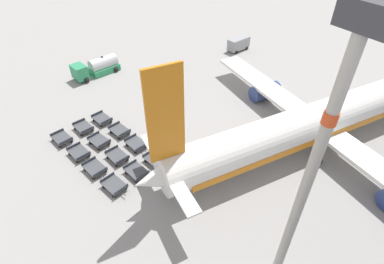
{
  "coord_description": "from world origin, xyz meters",
  "views": [
    {
      "loc": [
        28.01,
        -30.33,
        23.86
      ],
      "look_at": [
        5.44,
        -16.4,
        2.45
      ],
      "focal_mm": 28.0,
      "sensor_mm": 36.0,
      "label": 1
    }
  ],
  "objects_px": {
    "airplane": "(328,118)",
    "baggage_dolly_row_mid_b_col_a": "(102,119)",
    "baggage_dolly_row_near_col_d": "(114,185)",
    "service_van": "(239,44)",
    "baggage_dolly_row_mid_a_col_b": "(99,141)",
    "apron_light_mast": "(305,188)",
    "baggage_dolly_row_near_col_b": "(79,153)",
    "baggage_dolly_row_mid_a_col_a": "(83,127)",
    "baggage_dolly_row_mid_b_col_b": "(120,130)",
    "baggage_dolly_row_mid_b_col_c": "(136,144)",
    "baggage_dolly_row_mid_a_col_d": "(137,171)",
    "baggage_dolly_row_near_col_c": "(95,168)",
    "baggage_dolly_row_mid_b_col_d": "(155,160)",
    "baggage_dolly_row_mid_a_col_c": "(117,156)",
    "baggage_dolly_row_near_col_a": "(62,138)",
    "fuel_tanker_primary": "(98,67)"
  },
  "relations": [
    {
      "from": "baggage_dolly_row_mid_a_col_b",
      "to": "apron_light_mast",
      "type": "xyz_separation_m",
      "value": [
        23.56,
        5.28,
        11.68
      ]
    },
    {
      "from": "baggage_dolly_row_mid_b_col_d",
      "to": "apron_light_mast",
      "type": "height_order",
      "value": "apron_light_mast"
    },
    {
      "from": "baggage_dolly_row_near_col_b",
      "to": "baggage_dolly_row_near_col_d",
      "type": "xyz_separation_m",
      "value": [
        6.81,
        1.74,
        0.0
      ]
    },
    {
      "from": "baggage_dolly_row_near_col_d",
      "to": "baggage_dolly_row_mid_b_col_a",
      "type": "xyz_separation_m",
      "value": [
        -11.74,
        2.64,
        0.0
      ]
    },
    {
      "from": "service_van",
      "to": "baggage_dolly_row_near_col_c",
      "type": "relative_size",
      "value": 1.41
    },
    {
      "from": "apron_light_mast",
      "to": "baggage_dolly_row_near_col_c",
      "type": "bearing_deg",
      "value": -159.77
    },
    {
      "from": "fuel_tanker_primary",
      "to": "service_van",
      "type": "bearing_deg",
      "value": 79.85
    },
    {
      "from": "baggage_dolly_row_mid_b_col_a",
      "to": "baggage_dolly_row_mid_b_col_c",
      "type": "xyz_separation_m",
      "value": [
        6.95,
        1.83,
        0.0
      ]
    },
    {
      "from": "fuel_tanker_primary",
      "to": "baggage_dolly_row_near_col_a",
      "type": "distance_m",
      "value": 17.41
    },
    {
      "from": "baggage_dolly_row_mid_a_col_c",
      "to": "baggage_dolly_row_mid_b_col_d",
      "type": "height_order",
      "value": "same"
    },
    {
      "from": "baggage_dolly_row_mid_a_col_a",
      "to": "baggage_dolly_row_mid_a_col_d",
      "type": "bearing_deg",
      "value": 14.0
    },
    {
      "from": "fuel_tanker_primary",
      "to": "baggage_dolly_row_mid_b_col_a",
      "type": "height_order",
      "value": "fuel_tanker_primary"
    },
    {
      "from": "service_van",
      "to": "baggage_dolly_row_near_col_b",
      "type": "bearing_deg",
      "value": -68.15
    },
    {
      "from": "service_van",
      "to": "baggage_dolly_row_mid_b_col_b",
      "type": "bearing_deg",
      "value": -66.81
    },
    {
      "from": "baggage_dolly_row_near_col_c",
      "to": "baggage_dolly_row_mid_b_col_c",
      "type": "height_order",
      "value": "same"
    },
    {
      "from": "baggage_dolly_row_mid_a_col_b",
      "to": "baggage_dolly_row_mid_b_col_b",
      "type": "relative_size",
      "value": 1.0
    },
    {
      "from": "baggage_dolly_row_mid_b_col_d",
      "to": "baggage_dolly_row_near_col_b",
      "type": "bearing_deg",
      "value": -128.99
    },
    {
      "from": "airplane",
      "to": "baggage_dolly_row_mid_b_col_a",
      "type": "xyz_separation_m",
      "value": [
        -17.5,
        -21.84,
        -2.71
      ]
    },
    {
      "from": "service_van",
      "to": "baggage_dolly_row_near_col_d",
      "type": "relative_size",
      "value": 1.41
    },
    {
      "from": "baggage_dolly_row_mid_a_col_b",
      "to": "baggage_dolly_row_mid_a_col_d",
      "type": "distance_m",
      "value": 7.23
    },
    {
      "from": "baggage_dolly_row_near_col_b",
      "to": "baggage_dolly_row_mid_a_col_a",
      "type": "xyz_separation_m",
      "value": [
        -4.44,
        1.78,
        0.0
      ]
    },
    {
      "from": "baggage_dolly_row_near_col_c",
      "to": "baggage_dolly_row_near_col_a",
      "type": "bearing_deg",
      "value": -165.31
    },
    {
      "from": "baggage_dolly_row_mid_b_col_b",
      "to": "baggage_dolly_row_mid_b_col_c",
      "type": "height_order",
      "value": "same"
    },
    {
      "from": "baggage_dolly_row_mid_b_col_b",
      "to": "airplane",
      "type": "bearing_deg",
      "value": 56.05
    },
    {
      "from": "baggage_dolly_row_mid_b_col_a",
      "to": "airplane",
      "type": "bearing_deg",
      "value": 51.3
    },
    {
      "from": "baggage_dolly_row_near_col_d",
      "to": "baggage_dolly_row_mid_b_col_c",
      "type": "relative_size",
      "value": 1.0
    },
    {
      "from": "service_van",
      "to": "baggage_dolly_row_near_col_d",
      "type": "distance_m",
      "value": 38.31
    },
    {
      "from": "baggage_dolly_row_near_col_b",
      "to": "baggage_dolly_row_mid_b_col_b",
      "type": "xyz_separation_m",
      "value": [
        -1.41,
        5.47,
        0.0
      ]
    },
    {
      "from": "baggage_dolly_row_near_col_b",
      "to": "baggage_dolly_row_near_col_a",
      "type": "bearing_deg",
      "value": -163.74
    },
    {
      "from": "baggage_dolly_row_mid_a_col_b",
      "to": "baggage_dolly_row_mid_b_col_b",
      "type": "xyz_separation_m",
      "value": [
        -0.62,
        2.83,
        0.0
      ]
    },
    {
      "from": "baggage_dolly_row_mid_b_col_d",
      "to": "baggage_dolly_row_near_col_d",
      "type": "bearing_deg",
      "value": -77.41
    },
    {
      "from": "baggage_dolly_row_near_col_c",
      "to": "baggage_dolly_row_mid_b_col_c",
      "type": "relative_size",
      "value": 1.0
    },
    {
      "from": "baggage_dolly_row_near_col_d",
      "to": "baggage_dolly_row_mid_b_col_c",
      "type": "height_order",
      "value": "same"
    },
    {
      "from": "baggage_dolly_row_mid_a_col_b",
      "to": "baggage_dolly_row_mid_a_col_d",
      "type": "height_order",
      "value": "same"
    },
    {
      "from": "baggage_dolly_row_mid_b_col_a",
      "to": "apron_light_mast",
      "type": "xyz_separation_m",
      "value": [
        27.71,
        3.55,
        11.68
      ]
    },
    {
      "from": "apron_light_mast",
      "to": "baggage_dolly_row_mid_b_col_c",
      "type": "bearing_deg",
      "value": -175.29
    },
    {
      "from": "airplane",
      "to": "baggage_dolly_row_mid_a_col_d",
      "type": "height_order",
      "value": "airplane"
    },
    {
      "from": "baggage_dolly_row_near_col_a",
      "to": "baggage_dolly_row_mid_b_col_b",
      "type": "height_order",
      "value": "same"
    },
    {
      "from": "airplane",
      "to": "baggage_dolly_row_near_col_b",
      "type": "height_order",
      "value": "airplane"
    },
    {
      "from": "baggage_dolly_row_mid_a_col_c",
      "to": "baggage_dolly_row_mid_a_col_b",
      "type": "bearing_deg",
      "value": -166.25
    },
    {
      "from": "baggage_dolly_row_near_col_b",
      "to": "baggage_dolly_row_mid_b_col_b",
      "type": "distance_m",
      "value": 5.64
    },
    {
      "from": "baggage_dolly_row_mid_a_col_b",
      "to": "apron_light_mast",
      "type": "height_order",
      "value": "apron_light_mast"
    },
    {
      "from": "baggage_dolly_row_mid_b_col_c",
      "to": "baggage_dolly_row_mid_a_col_b",
      "type": "bearing_deg",
      "value": -128.17
    },
    {
      "from": "baggage_dolly_row_near_col_a",
      "to": "baggage_dolly_row_mid_a_col_b",
      "type": "relative_size",
      "value": 1.0
    },
    {
      "from": "baggage_dolly_row_near_col_d",
      "to": "baggage_dolly_row_mid_a_col_b",
      "type": "bearing_deg",
      "value": 173.26
    },
    {
      "from": "service_van",
      "to": "baggage_dolly_row_near_col_d",
      "type": "xyz_separation_m",
      "value": [
        20.49,
        -32.36,
        -0.78
      ]
    },
    {
      "from": "baggage_dolly_row_mid_b_col_b",
      "to": "baggage_dolly_row_mid_b_col_c",
      "type": "distance_m",
      "value": 3.51
    },
    {
      "from": "baggage_dolly_row_mid_a_col_b",
      "to": "baggage_dolly_row_near_col_d",
      "type": "bearing_deg",
      "value": -6.74
    },
    {
      "from": "airplane",
      "to": "baggage_dolly_row_near_col_a",
      "type": "bearing_deg",
      "value": -120.7
    },
    {
      "from": "service_van",
      "to": "baggage_dolly_row_mid_b_col_c",
      "type": "bearing_deg",
      "value": -60.63
    }
  ]
}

